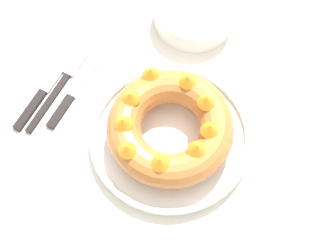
% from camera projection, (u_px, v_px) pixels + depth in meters
% --- Properties ---
extents(ground_plane, '(8.00, 8.00, 0.00)m').
position_uv_depth(ground_plane, '(170.00, 226.00, 1.53)').
color(ground_plane, brown).
extents(dining_table, '(1.27, 0.92, 0.73)m').
position_uv_depth(dining_table, '(171.00, 156.00, 0.95)').
color(dining_table, silver).
rests_on(dining_table, ground_plane).
extents(serving_dish, '(0.29, 0.29, 0.03)m').
position_uv_depth(serving_dish, '(168.00, 136.00, 0.85)').
color(serving_dish, white).
rests_on(serving_dish, dining_table).
extents(bundt_cake, '(0.22, 0.22, 0.08)m').
position_uv_depth(bundt_cake, '(168.00, 126.00, 0.81)').
color(bundt_cake, '#C67538').
rests_on(bundt_cake, serving_dish).
extents(fork, '(0.02, 0.19, 0.01)m').
position_uv_depth(fork, '(60.00, 85.00, 0.91)').
color(fork, black).
rests_on(fork, dining_table).
extents(serving_knife, '(0.02, 0.20, 0.01)m').
position_uv_depth(serving_knife, '(42.00, 93.00, 0.90)').
color(serving_knife, black).
rests_on(serving_knife, dining_table).
extents(cake_knife, '(0.02, 0.17, 0.01)m').
position_uv_depth(cake_knife, '(70.00, 97.00, 0.90)').
color(cake_knife, black).
rests_on(cake_knife, dining_table).
extents(side_bowl, '(0.17, 0.17, 0.05)m').
position_uv_depth(side_bowl, '(194.00, 13.00, 0.96)').
color(side_bowl, white).
rests_on(side_bowl, dining_table).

